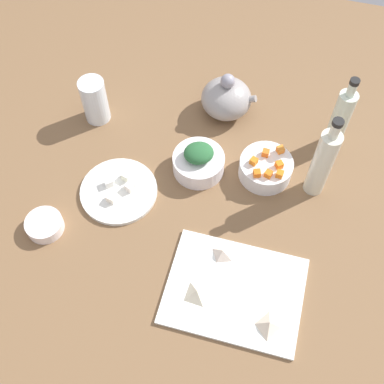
% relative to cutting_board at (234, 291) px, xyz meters
% --- Properties ---
extents(tabletop, '(1.90, 1.90, 0.03)m').
position_rel_cutting_board_xyz_m(tabletop, '(-0.16, 0.22, -0.02)').
color(tabletop, brown).
rests_on(tabletop, ground).
extents(cutting_board, '(0.33, 0.25, 0.01)m').
position_rel_cutting_board_xyz_m(cutting_board, '(0.00, 0.00, 0.00)').
color(cutting_board, white).
rests_on(cutting_board, tabletop).
extents(plate_tofu, '(0.21, 0.21, 0.01)m').
position_rel_cutting_board_xyz_m(plate_tofu, '(-0.36, 0.19, 0.00)').
color(plate_tofu, white).
rests_on(plate_tofu, tabletop).
extents(bowl_greens, '(0.14, 0.14, 0.06)m').
position_rel_cutting_board_xyz_m(bowl_greens, '(-0.17, 0.32, 0.02)').
color(bowl_greens, white).
rests_on(bowl_greens, tabletop).
extents(bowl_carrots, '(0.15, 0.15, 0.06)m').
position_rel_cutting_board_xyz_m(bowl_carrots, '(0.01, 0.36, 0.02)').
color(bowl_carrots, white).
rests_on(bowl_carrots, tabletop).
extents(bowl_small_side, '(0.10, 0.10, 0.03)m').
position_rel_cutting_board_xyz_m(bowl_small_side, '(-0.51, 0.04, 0.01)').
color(bowl_small_side, white).
rests_on(bowl_small_side, tabletop).
extents(teapot, '(0.16, 0.14, 0.15)m').
position_rel_cutting_board_xyz_m(teapot, '(-0.15, 0.55, 0.05)').
color(teapot, gray).
rests_on(teapot, tabletop).
extents(bottle_0, '(0.05, 0.05, 0.28)m').
position_rel_cutting_board_xyz_m(bottle_0, '(0.14, 0.35, 0.11)').
color(bottle_0, silver).
rests_on(bottle_0, tabletop).
extents(bottle_1, '(0.05, 0.05, 0.25)m').
position_rel_cutting_board_xyz_m(bottle_1, '(0.17, 0.51, 0.10)').
color(bottle_1, silver).
rests_on(bottle_1, tabletop).
extents(drinking_glass_0, '(0.07, 0.07, 0.14)m').
position_rel_cutting_board_xyz_m(drinking_glass_0, '(-0.51, 0.43, 0.07)').
color(drinking_glass_0, white).
rests_on(drinking_glass_0, tabletop).
extents(carrot_cube_0, '(0.03, 0.03, 0.02)m').
position_rel_cutting_board_xyz_m(carrot_cube_0, '(0.04, 0.35, 0.06)').
color(carrot_cube_0, orange).
rests_on(carrot_cube_0, bowl_carrots).
extents(carrot_cube_1, '(0.02, 0.02, 0.02)m').
position_rel_cutting_board_xyz_m(carrot_cube_1, '(0.02, 0.31, 0.06)').
color(carrot_cube_1, orange).
rests_on(carrot_cube_1, bowl_carrots).
extents(carrot_cube_2, '(0.02, 0.02, 0.02)m').
position_rel_cutting_board_xyz_m(carrot_cube_2, '(-0.03, 0.34, 0.06)').
color(carrot_cube_2, orange).
rests_on(carrot_cube_2, bowl_carrots).
extents(carrot_cube_3, '(0.03, 0.03, 0.02)m').
position_rel_cutting_board_xyz_m(carrot_cube_3, '(0.03, 0.40, 0.06)').
color(carrot_cube_3, orange).
rests_on(carrot_cube_3, bowl_carrots).
extents(carrot_cube_4, '(0.02, 0.02, 0.02)m').
position_rel_cutting_board_xyz_m(carrot_cube_4, '(-0.00, 0.38, 0.06)').
color(carrot_cube_4, orange).
rests_on(carrot_cube_4, bowl_carrots).
extents(carrot_cube_5, '(0.02, 0.02, 0.02)m').
position_rel_cutting_board_xyz_m(carrot_cube_5, '(-0.01, 0.31, 0.06)').
color(carrot_cube_5, orange).
rests_on(carrot_cube_5, bowl_carrots).
extents(carrot_cube_6, '(0.02, 0.02, 0.02)m').
position_rel_cutting_board_xyz_m(carrot_cube_6, '(0.05, 0.32, 0.06)').
color(carrot_cube_6, orange).
rests_on(carrot_cube_6, bowl_carrots).
extents(chopped_greens_mound, '(0.10, 0.10, 0.04)m').
position_rel_cutting_board_xyz_m(chopped_greens_mound, '(-0.17, 0.32, 0.07)').
color(chopped_greens_mound, '#286033').
rests_on(chopped_greens_mound, bowl_greens).
extents(tofu_cube_0, '(0.03, 0.03, 0.02)m').
position_rel_cutting_board_xyz_m(tofu_cube_0, '(-0.33, 0.20, 0.02)').
color(tofu_cube_0, white).
rests_on(tofu_cube_0, plate_tofu).
extents(tofu_cube_1, '(0.03, 0.03, 0.02)m').
position_rel_cutting_board_xyz_m(tofu_cube_1, '(-0.37, 0.16, 0.02)').
color(tofu_cube_1, white).
rests_on(tofu_cube_1, plate_tofu).
extents(tofu_cube_2, '(0.03, 0.03, 0.02)m').
position_rel_cutting_board_xyz_m(tofu_cube_2, '(-0.39, 0.20, 0.02)').
color(tofu_cube_2, white).
rests_on(tofu_cube_2, plate_tofu).
extents(tofu_cube_3, '(0.03, 0.03, 0.02)m').
position_rel_cutting_board_xyz_m(tofu_cube_3, '(-0.35, 0.23, 0.02)').
color(tofu_cube_3, white).
rests_on(tofu_cube_3, plate_tofu).
extents(dumpling_0, '(0.05, 0.06, 0.03)m').
position_rel_cutting_board_xyz_m(dumpling_0, '(0.09, -0.06, 0.02)').
color(dumpling_0, beige).
rests_on(dumpling_0, cutting_board).
extents(dumpling_1, '(0.07, 0.07, 0.03)m').
position_rel_cutting_board_xyz_m(dumpling_1, '(-0.09, -0.03, 0.02)').
color(dumpling_1, beige).
rests_on(dumpling_1, cutting_board).
extents(dumpling_2, '(0.05, 0.05, 0.03)m').
position_rel_cutting_board_xyz_m(dumpling_2, '(-0.05, 0.08, 0.02)').
color(dumpling_2, beige).
rests_on(dumpling_2, cutting_board).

